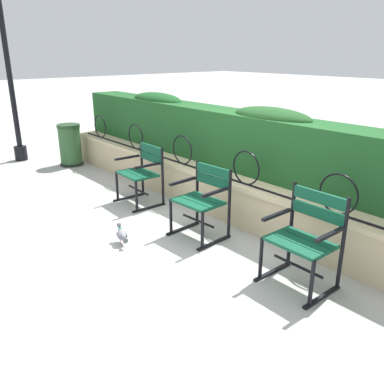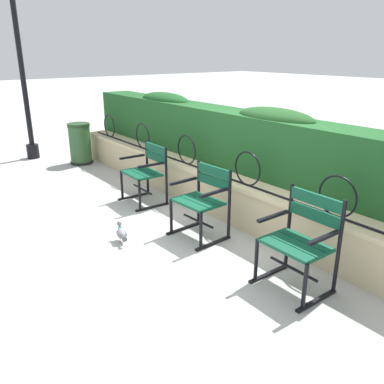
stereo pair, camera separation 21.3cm
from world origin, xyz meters
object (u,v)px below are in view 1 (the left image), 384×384
at_px(park_chair_left, 142,172).
at_px(lamppost, 7,61).
at_px(park_chair_centre, 203,199).
at_px(pigeon_near_chairs, 122,235).
at_px(trash_bin, 70,146).
at_px(park_chair_right, 305,237).

distance_m(park_chair_left, lamppost, 3.89).
height_order(park_chair_centre, pigeon_near_chairs, park_chair_centre).
bearing_deg(trash_bin, park_chair_centre, -2.00).
height_order(park_chair_left, park_chair_right, park_chair_right).
bearing_deg(park_chair_left, park_chair_right, -0.93).
bearing_deg(lamppost, park_chair_centre, 5.57).
xyz_separation_m(park_chair_left, park_chair_right, (2.75, -0.04, 0.02)).
distance_m(park_chair_centre, park_chair_right, 1.38).
bearing_deg(park_chair_right, park_chair_left, 179.07).
relative_size(park_chair_left, park_chair_centre, 1.00).
xyz_separation_m(park_chair_centre, trash_bin, (-3.94, 0.14, -0.08)).
distance_m(park_chair_left, park_chair_right, 2.75).
distance_m(park_chair_left, park_chair_centre, 1.37).
relative_size(park_chair_right, lamppost, 0.24).
xyz_separation_m(pigeon_near_chairs, lamppost, (-4.53, 0.38, 1.79)).
xyz_separation_m(trash_bin, lamppost, (-1.00, -0.62, 1.53)).
height_order(park_chair_left, park_chair_centre, park_chair_left).
bearing_deg(trash_bin, park_chair_right, -1.25).
height_order(trash_bin, lamppost, lamppost).
distance_m(park_chair_right, pigeon_near_chairs, 2.02).
bearing_deg(park_chair_centre, pigeon_near_chairs, -115.36).
height_order(park_chair_left, pigeon_near_chairs, park_chair_left).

